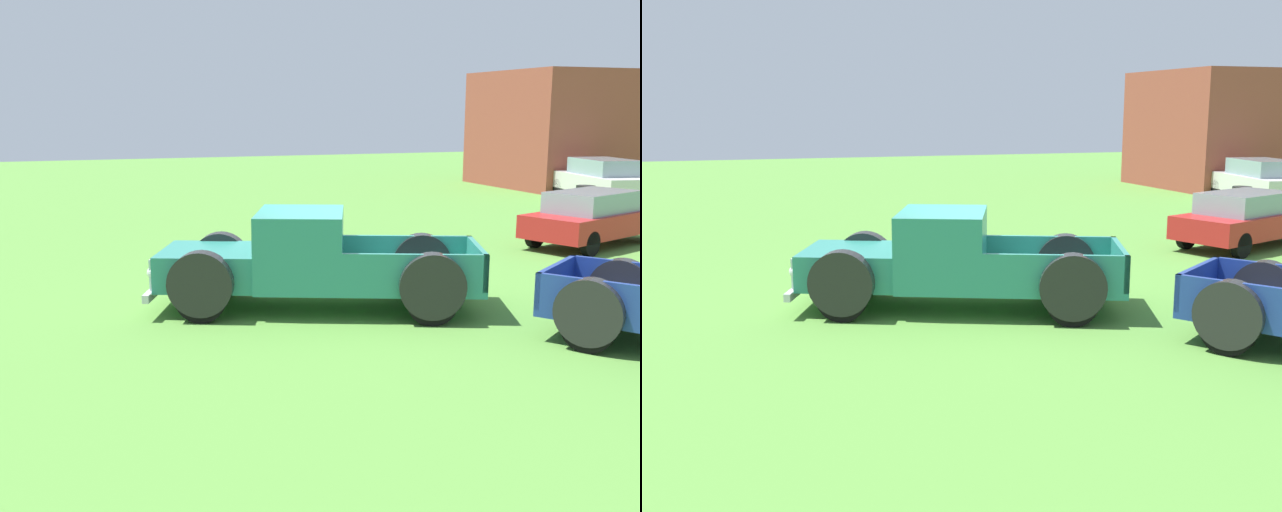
% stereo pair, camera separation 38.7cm
% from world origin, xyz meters
% --- Properties ---
extents(ground_plane, '(80.00, 80.00, 0.00)m').
position_xyz_m(ground_plane, '(0.00, 0.00, 0.00)').
color(ground_plane, '#548C38').
extents(pickup_truck_foreground, '(3.83, 5.71, 1.65)m').
position_xyz_m(pickup_truck_foreground, '(0.41, -0.69, 0.79)').
color(pickup_truck_foreground, '#2D8475').
rests_on(pickup_truck_foreground, ground_plane).
extents(sedan_distant_a, '(2.90, 4.36, 1.35)m').
position_xyz_m(sedan_distant_a, '(-2.67, 8.02, 0.71)').
color(sedan_distant_a, '#B21E1E').
rests_on(sedan_distant_a, ground_plane).
extents(sedan_distant_b, '(4.88, 2.73, 1.54)m').
position_xyz_m(sedan_distant_b, '(-10.07, 14.62, 0.81)').
color(sedan_distant_b, silver).
rests_on(sedan_distant_b, ground_plane).
extents(trash_can, '(0.59, 0.59, 0.95)m').
position_xyz_m(trash_can, '(-7.05, 11.39, 0.48)').
color(trash_can, '#4C4C51').
rests_on(trash_can, ground_plane).
extents(brick_pavilion, '(6.21, 4.96, 4.91)m').
position_xyz_m(brick_pavilion, '(-15.25, 16.22, 2.45)').
color(brick_pavilion, brown).
rests_on(brick_pavilion, ground_plane).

